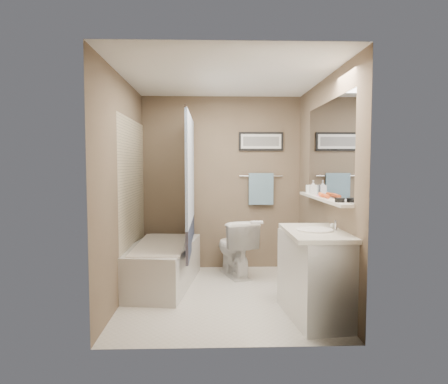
{
  "coord_description": "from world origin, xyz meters",
  "views": [
    {
      "loc": [
        -0.14,
        -4.34,
        1.46
      ],
      "look_at": [
        0.0,
        0.15,
        1.15
      ],
      "focal_mm": 32.0,
      "sensor_mm": 36.0,
      "label": 1
    }
  ],
  "objects_px": {
    "toilet": "(235,247)",
    "hair_brush_back": "(321,195)",
    "bathtub": "(161,265)",
    "hair_brush_front": "(325,196)",
    "soap_bottle": "(313,187)",
    "glass_jar": "(309,189)",
    "candle_bowl_near": "(340,200)",
    "vanity": "(316,276)"
  },
  "relations": [
    {
      "from": "hair_brush_front",
      "to": "glass_jar",
      "type": "relative_size",
      "value": 2.2
    },
    {
      "from": "soap_bottle",
      "to": "hair_brush_back",
      "type": "bearing_deg",
      "value": -90.0
    },
    {
      "from": "candle_bowl_near",
      "to": "soap_bottle",
      "type": "distance_m",
      "value": 0.96
    },
    {
      "from": "vanity",
      "to": "glass_jar",
      "type": "distance_m",
      "value": 1.33
    },
    {
      "from": "hair_brush_front",
      "to": "soap_bottle",
      "type": "xyz_separation_m",
      "value": [
        0.0,
        0.5,
        0.06
      ]
    },
    {
      "from": "bathtub",
      "to": "hair_brush_front",
      "type": "bearing_deg",
      "value": -13.24
    },
    {
      "from": "glass_jar",
      "to": "toilet",
      "type": "bearing_deg",
      "value": 154.86
    },
    {
      "from": "hair_brush_front",
      "to": "soap_bottle",
      "type": "distance_m",
      "value": 0.5
    },
    {
      "from": "vanity",
      "to": "soap_bottle",
      "type": "xyz_separation_m",
      "value": [
        0.19,
        0.88,
        0.8
      ]
    },
    {
      "from": "toilet",
      "to": "hair_brush_back",
      "type": "relative_size",
      "value": 3.4
    },
    {
      "from": "vanity",
      "to": "glass_jar",
      "type": "height_order",
      "value": "glass_jar"
    },
    {
      "from": "hair_brush_front",
      "to": "bathtub",
      "type": "bearing_deg",
      "value": 159.01
    },
    {
      "from": "candle_bowl_near",
      "to": "glass_jar",
      "type": "distance_m",
      "value": 1.15
    },
    {
      "from": "bathtub",
      "to": "candle_bowl_near",
      "type": "bearing_deg",
      "value": -25.03
    },
    {
      "from": "glass_jar",
      "to": "bathtub",
      "type": "bearing_deg",
      "value": 179.98
    },
    {
      "from": "toilet",
      "to": "vanity",
      "type": "xyz_separation_m",
      "value": [
        0.69,
        -1.48,
        0.03
      ]
    },
    {
      "from": "toilet",
      "to": "glass_jar",
      "type": "distance_m",
      "value": 1.25
    },
    {
      "from": "hair_brush_front",
      "to": "vanity",
      "type": "bearing_deg",
      "value": -115.76
    },
    {
      "from": "vanity",
      "to": "soap_bottle",
      "type": "bearing_deg",
      "value": 71.67
    },
    {
      "from": "bathtub",
      "to": "hair_brush_front",
      "type": "distance_m",
      "value": 2.11
    },
    {
      "from": "toilet",
      "to": "candle_bowl_near",
      "type": "xyz_separation_m",
      "value": [
        0.87,
        -1.56,
        0.76
      ]
    },
    {
      "from": "bathtub",
      "to": "toilet",
      "type": "height_order",
      "value": "toilet"
    },
    {
      "from": "toilet",
      "to": "candle_bowl_near",
      "type": "distance_m",
      "value": 1.94
    },
    {
      "from": "toilet",
      "to": "hair_brush_front",
      "type": "relative_size",
      "value": 3.4
    },
    {
      "from": "bathtub",
      "to": "soap_bottle",
      "type": "distance_m",
      "value": 2.03
    },
    {
      "from": "soap_bottle",
      "to": "toilet",
      "type": "bearing_deg",
      "value": 145.61
    },
    {
      "from": "hair_brush_front",
      "to": "toilet",
      "type": "bearing_deg",
      "value": 128.54
    },
    {
      "from": "candle_bowl_near",
      "to": "vanity",
      "type": "bearing_deg",
      "value": 156.23
    },
    {
      "from": "hair_brush_back",
      "to": "candle_bowl_near",
      "type": "bearing_deg",
      "value": -90.0
    },
    {
      "from": "candle_bowl_near",
      "to": "bathtub",
      "type": "bearing_deg",
      "value": 147.22
    },
    {
      "from": "bathtub",
      "to": "glass_jar",
      "type": "distance_m",
      "value": 2.01
    },
    {
      "from": "candle_bowl_near",
      "to": "glass_jar",
      "type": "height_order",
      "value": "glass_jar"
    },
    {
      "from": "hair_brush_front",
      "to": "soap_bottle",
      "type": "height_order",
      "value": "soap_bottle"
    },
    {
      "from": "hair_brush_front",
      "to": "glass_jar",
      "type": "xyz_separation_m",
      "value": [
        0.0,
        0.68,
        0.03
      ]
    },
    {
      "from": "candle_bowl_near",
      "to": "hair_brush_front",
      "type": "distance_m",
      "value": 0.46
    },
    {
      "from": "candle_bowl_near",
      "to": "soap_bottle",
      "type": "xyz_separation_m",
      "value": [
        0.0,
        0.96,
        0.06
      ]
    },
    {
      "from": "candle_bowl_near",
      "to": "hair_brush_back",
      "type": "bearing_deg",
      "value": 90.0
    },
    {
      "from": "hair_brush_front",
      "to": "hair_brush_back",
      "type": "relative_size",
      "value": 1.0
    },
    {
      "from": "bathtub",
      "to": "soap_bottle",
      "type": "xyz_separation_m",
      "value": [
        1.79,
        -0.19,
        0.95
      ]
    },
    {
      "from": "glass_jar",
      "to": "soap_bottle",
      "type": "relative_size",
      "value": 0.62
    },
    {
      "from": "toilet",
      "to": "hair_brush_back",
      "type": "bearing_deg",
      "value": 115.74
    },
    {
      "from": "bathtub",
      "to": "vanity",
      "type": "height_order",
      "value": "vanity"
    }
  ]
}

